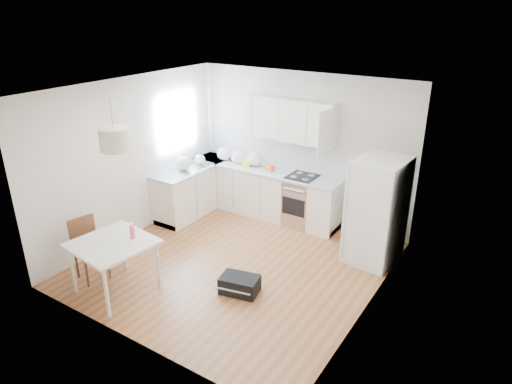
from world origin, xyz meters
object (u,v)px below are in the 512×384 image
dining_chair (90,250)px  refrigerator (378,211)px  dining_table (113,248)px  gym_bag (240,284)px

dining_chair → refrigerator: bearing=53.5°
refrigerator → dining_table: (-2.74, -2.78, -0.15)m
dining_table → gym_bag: dining_table is taller
dining_chair → gym_bag: dining_chair is taller
refrigerator → dining_chair: (-3.30, -2.75, -0.37)m
dining_table → dining_chair: dining_chair is taller
refrigerator → dining_table: size_ratio=1.51×
dining_table → gym_bag: size_ratio=2.09×
refrigerator → gym_bag: refrigerator is taller
gym_bag → dining_chair: bearing=-169.5°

